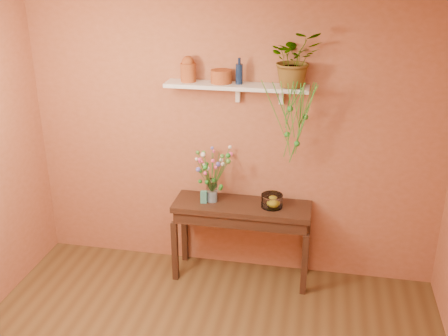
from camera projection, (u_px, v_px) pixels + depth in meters
The scene contains 13 objects.
room at pixel (176, 246), 3.22m from camera, with size 4.04×4.04×2.70m.
sideboard at pixel (242, 215), 5.06m from camera, with size 1.32×0.42×0.80m.
wall_shelf at pixel (238, 87), 4.70m from camera, with size 1.30×0.24×0.19m.
terracotta_jug at pixel (188, 69), 4.74m from camera, with size 0.18×0.18×0.23m.
terracotta_pot at pixel (221, 76), 4.71m from camera, with size 0.19×0.19×0.12m, color #9C5223.
blue_bottle at pixel (239, 73), 4.66m from camera, with size 0.07×0.07×0.23m.
spider_plant at pixel (295, 59), 4.52m from camera, with size 0.44×0.38×0.48m, color #247A23.
plant_fronds at pixel (295, 119), 4.57m from camera, with size 0.49×0.27×0.76m.
glass_vase at pixel (212, 192), 5.04m from camera, with size 0.11×0.11×0.22m.
bouquet at pixel (213, 165), 4.93m from camera, with size 0.38×0.55×0.43m.
glass_bowl at pixel (272, 201), 4.94m from camera, with size 0.21×0.21×0.12m.
lemon at pixel (273, 202), 4.95m from camera, with size 0.08×0.08×0.08m, color yellow.
carton at pixel (204, 197), 5.02m from camera, with size 0.06×0.04×0.12m, color #2B6889.
Camera 1 is at (0.83, -2.69, 3.01)m, focal length 42.04 mm.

